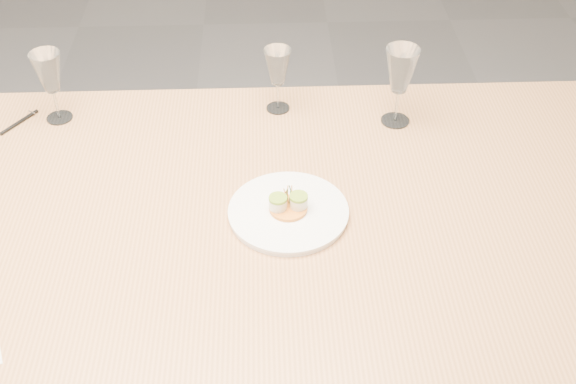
{
  "coord_description": "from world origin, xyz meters",
  "views": [
    {
      "loc": [
        0.31,
        -1.21,
        1.83
      ],
      "look_at": [
        0.36,
        -0.01,
        0.8
      ],
      "focal_mm": 45.0,
      "sensor_mm": 36.0,
      "label": 1
    }
  ],
  "objects_px": {
    "dining_table": "(131,232)",
    "ballpoint_pen": "(19,122)",
    "wine_glass_2": "(278,68)",
    "wine_glass_3": "(401,72)",
    "dinner_plate": "(289,211)",
    "wine_glass_1": "(49,74)"
  },
  "relations": [
    {
      "from": "dining_table",
      "to": "wine_glass_1",
      "type": "distance_m",
      "value": 0.48
    },
    {
      "from": "dining_table",
      "to": "wine_glass_3",
      "type": "relative_size",
      "value": 11.36
    },
    {
      "from": "dinner_plate",
      "to": "wine_glass_3",
      "type": "relative_size",
      "value": 1.27
    },
    {
      "from": "ballpoint_pen",
      "to": "wine_glass_3",
      "type": "bearing_deg",
      "value": -57.69
    },
    {
      "from": "dining_table",
      "to": "wine_glass_3",
      "type": "xyz_separation_m",
      "value": [
        0.65,
        0.32,
        0.22
      ]
    },
    {
      "from": "dining_table",
      "to": "wine_glass_2",
      "type": "relative_size",
      "value": 13.59
    },
    {
      "from": "ballpoint_pen",
      "to": "wine_glass_3",
      "type": "xyz_separation_m",
      "value": [
        0.98,
        -0.03,
        0.14
      ]
    },
    {
      "from": "dining_table",
      "to": "ballpoint_pen",
      "type": "xyz_separation_m",
      "value": [
        -0.32,
        0.35,
        0.07
      ]
    },
    {
      "from": "dinner_plate",
      "to": "wine_glass_3",
      "type": "height_order",
      "value": "wine_glass_3"
    },
    {
      "from": "ballpoint_pen",
      "to": "wine_glass_1",
      "type": "xyz_separation_m",
      "value": [
        0.1,
        0.02,
        0.13
      ]
    },
    {
      "from": "ballpoint_pen",
      "to": "wine_glass_1",
      "type": "relative_size",
      "value": 0.56
    },
    {
      "from": "dinner_plate",
      "to": "ballpoint_pen",
      "type": "distance_m",
      "value": 0.78
    },
    {
      "from": "dinner_plate",
      "to": "wine_glass_1",
      "type": "bearing_deg",
      "value": 145.62
    },
    {
      "from": "dining_table",
      "to": "wine_glass_1",
      "type": "xyz_separation_m",
      "value": [
        -0.22,
        0.37,
        0.2
      ]
    },
    {
      "from": "wine_glass_3",
      "to": "dining_table",
      "type": "bearing_deg",
      "value": -153.71
    },
    {
      "from": "wine_glass_3",
      "to": "wine_glass_2",
      "type": "bearing_deg",
      "value": 166.96
    },
    {
      "from": "wine_glass_3",
      "to": "dinner_plate",
      "type": "bearing_deg",
      "value": -129.67
    },
    {
      "from": "wine_glass_2",
      "to": "wine_glass_3",
      "type": "distance_m",
      "value": 0.31
    },
    {
      "from": "dinner_plate",
      "to": "wine_glass_1",
      "type": "xyz_separation_m",
      "value": [
        -0.58,
        0.4,
        0.12
      ]
    },
    {
      "from": "wine_glass_2",
      "to": "wine_glass_3",
      "type": "xyz_separation_m",
      "value": [
        0.3,
        -0.07,
        0.02
      ]
    },
    {
      "from": "dining_table",
      "to": "dinner_plate",
      "type": "xyz_separation_m",
      "value": [
        0.36,
        -0.03,
        0.08
      ]
    },
    {
      "from": "dining_table",
      "to": "wine_glass_1",
      "type": "height_order",
      "value": "wine_glass_1"
    }
  ]
}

